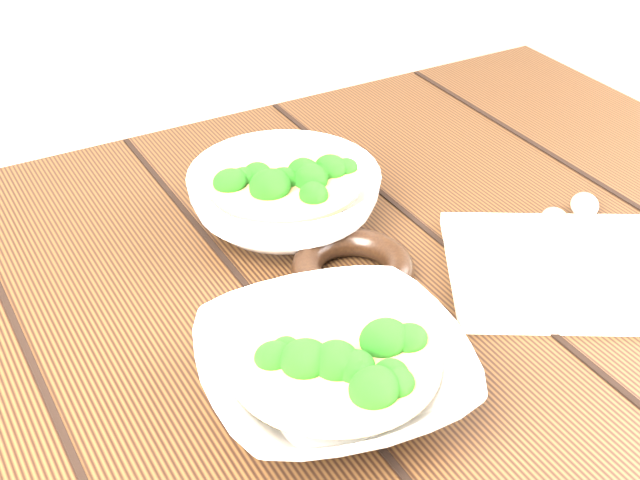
% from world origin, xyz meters
% --- Properties ---
extents(table, '(1.20, 0.80, 0.75)m').
position_xyz_m(table, '(0.00, 0.00, 0.63)').
color(table, black).
rests_on(table, ground).
extents(soup_bowl_front, '(0.24, 0.24, 0.06)m').
position_xyz_m(soup_bowl_front, '(-0.02, -0.11, 0.78)').
color(soup_bowl_front, silver).
rests_on(soup_bowl_front, table).
extents(soup_bowl_back, '(0.23, 0.23, 0.07)m').
position_xyz_m(soup_bowl_back, '(0.06, 0.14, 0.78)').
color(soup_bowl_back, silver).
rests_on(soup_bowl_back, table).
extents(trivet, '(0.13, 0.13, 0.03)m').
position_xyz_m(trivet, '(0.07, 0.02, 0.76)').
color(trivet, black).
rests_on(trivet, table).
extents(napkin, '(0.28, 0.27, 0.01)m').
position_xyz_m(napkin, '(0.25, -0.07, 0.76)').
color(napkin, beige).
rests_on(napkin, table).
extents(spoon_left, '(0.13, 0.15, 0.01)m').
position_xyz_m(spoon_left, '(0.27, -0.04, 0.77)').
color(spoon_left, '#BDB6A6').
rests_on(spoon_left, napkin).
extents(spoon_right, '(0.14, 0.14, 0.01)m').
position_xyz_m(spoon_right, '(0.31, -0.03, 0.77)').
color(spoon_right, '#BDB6A6').
rests_on(spoon_right, napkin).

